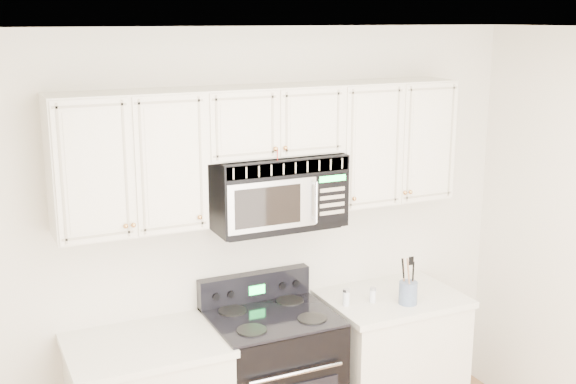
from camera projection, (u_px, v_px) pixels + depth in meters
room at (424, 359)px, 2.92m from camera, size 3.51×3.51×2.61m
base_cabinet_right at (390, 366)px, 4.72m from camera, size 0.86×0.65×0.92m
range at (272, 384)px, 4.37m from camera, size 0.72×0.66×1.11m
upper_cabinets at (267, 144)px, 4.17m from camera, size 2.44×0.37×0.75m
microwave at (276, 190)px, 4.22m from camera, size 0.77×0.43×0.42m
utensil_crock at (408, 292)px, 4.46m from camera, size 0.11×0.11×0.30m
shaker_salt at (346, 297)px, 4.43m from camera, size 0.05×0.05×0.11m
shaker_pepper at (373, 295)px, 4.48m from camera, size 0.04×0.04×0.10m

